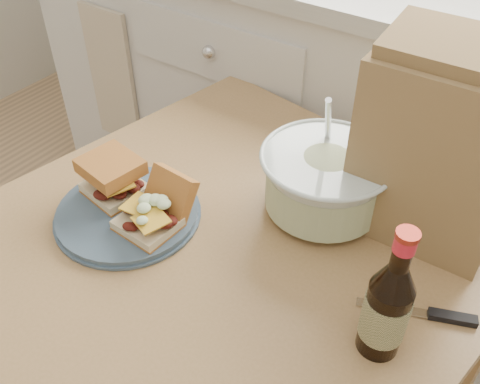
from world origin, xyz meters
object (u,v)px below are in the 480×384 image
Objects in this scene: plate at (128,213)px; paper_bag at (437,152)px; coleslaw_bowl at (324,183)px; beer_bottle at (387,308)px; dining_table at (232,275)px.

plate is 0.54m from paper_bag.
plate is 1.09× the size of coleslaw_bowl.
paper_bag is (0.44, 0.29, 0.15)m from plate.
coleslaw_bowl is at bearing 141.23° from beer_bottle.
coleslaw_bowl is (0.28, 0.22, 0.05)m from plate.
plate is 1.13× the size of beer_bottle.
plate is at bearing -171.73° from beer_bottle.
paper_bag reaches higher than dining_table.
coleslaw_bowl is 0.30m from beer_bottle.
coleslaw_bowl is at bearing 38.67° from plate.
paper_bag reaches higher than plate.
paper_bag is at bearing 21.31° from coleslaw_bowl.
beer_bottle is (0.21, -0.21, 0.02)m from coleslaw_bowl.
plate is at bearing -148.31° from paper_bag.
paper_bag reaches higher than beer_bottle.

